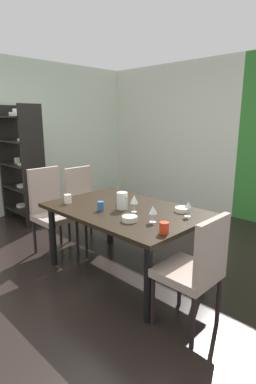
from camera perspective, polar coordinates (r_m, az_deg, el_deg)
name	(u,v)px	position (r m, az deg, el deg)	size (l,w,h in m)	color
ground_plane	(100,268)	(3.58, -5.41, -14.16)	(5.42, 5.78, 0.02)	black
back_panel_interior	(168,135)	(6.09, 7.56, 10.63)	(2.95, 0.10, 2.66)	silver
dining_table	(125,215)	(3.18, -0.65, -4.48)	(1.64, 1.09, 0.74)	black
chair_right_near	(196,267)	(2.44, 12.88, -13.77)	(0.44, 0.44, 0.97)	gray
chair_left_near	(50,207)	(3.86, -14.55, -2.85)	(0.44, 0.44, 1.07)	gray
chair_left_far	(84,201)	(4.14, -8.38, -1.69)	(0.44, 0.44, 1.02)	gray
display_shelf	(21,164)	(5.12, -19.65, 5.13)	(0.85, 0.37, 1.87)	black
wine_glass_center	(121,194)	(3.30, -1.27, -0.36)	(0.08, 0.08, 0.16)	silver
wine_glass_near_shelf	(134,200)	(3.00, 1.19, -1.46)	(0.08, 0.08, 0.18)	silver
wine_glass_right	(153,210)	(2.72, 4.78, -3.50)	(0.07, 0.07, 0.16)	silver
wine_glass_north	(188,206)	(2.92, 11.37, -2.54)	(0.07, 0.07, 0.15)	silver
serving_bowl_front	(130,219)	(2.76, 0.32, -5.11)	(0.14, 0.14, 0.05)	silver
serving_bowl_left	(182,210)	(3.09, 10.29, -3.30)	(0.15, 0.15, 0.04)	white
cup_west	(68,199)	(3.40, -11.40, -1.29)	(0.08, 0.08, 0.10)	#EEE2CB
cup_corner	(101,206)	(3.08, -5.24, -2.68)	(0.07, 0.07, 0.10)	#2A5B91
cup_east	(164,228)	(2.49, 6.88, -6.79)	(0.08, 0.08, 0.10)	red
pitcher_south	(122,201)	(3.11, -1.10, -1.64)	(0.13, 0.11, 0.18)	silver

